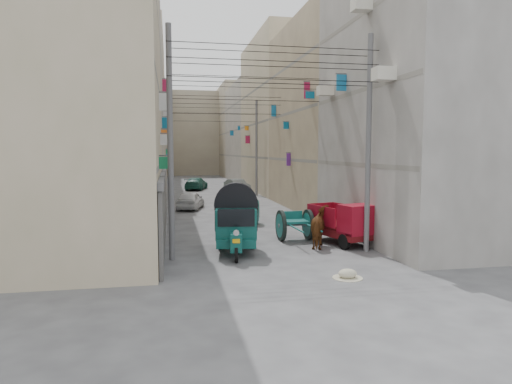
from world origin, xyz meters
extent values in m
plane|color=#434345|center=(0.00, 0.00, 0.00)|extent=(140.00, 140.00, 0.00)
cube|color=#BCA98E|center=(-8.00, 8.00, 6.50)|extent=(8.00, 10.00, 13.00)
cube|color=slate|center=(-4.12, 8.00, 3.20)|extent=(0.25, 9.80, 0.18)
cube|color=slate|center=(-4.12, 8.00, 6.20)|extent=(0.25, 9.80, 0.18)
cube|color=slate|center=(-4.12, 8.00, 9.20)|extent=(0.25, 9.80, 0.18)
cube|color=#ACA093|center=(-8.00, 19.00, 6.00)|extent=(8.00, 12.00, 12.00)
cube|color=slate|center=(-4.12, 19.00, 3.20)|extent=(0.25, 11.76, 0.18)
cube|color=slate|center=(-4.12, 19.00, 6.20)|extent=(0.25, 11.76, 0.18)
cube|color=slate|center=(-4.12, 19.00, 9.20)|extent=(0.25, 11.76, 0.18)
cube|color=tan|center=(-8.00, 32.00, 7.00)|extent=(8.00, 14.00, 14.00)
cube|color=slate|center=(-4.12, 32.00, 3.20)|extent=(0.25, 13.72, 0.18)
cube|color=slate|center=(-4.12, 32.00, 6.20)|extent=(0.25, 13.72, 0.18)
cube|color=slate|center=(-4.12, 32.00, 9.20)|extent=(0.25, 13.72, 0.18)
cube|color=#A49F9A|center=(-8.00, 46.00, 5.90)|extent=(8.00, 14.00, 11.80)
cube|color=slate|center=(-4.12, 46.00, 3.20)|extent=(0.25, 13.72, 0.18)
cube|color=slate|center=(-4.12, 46.00, 6.20)|extent=(0.25, 13.72, 0.18)
cube|color=slate|center=(-4.12, 46.00, 9.20)|extent=(0.25, 13.72, 0.18)
cube|color=tan|center=(-8.00, 59.00, 6.75)|extent=(8.00, 12.00, 13.50)
cube|color=slate|center=(-4.12, 59.00, 3.20)|extent=(0.25, 11.76, 0.18)
cube|color=slate|center=(-4.12, 59.00, 6.20)|extent=(0.25, 11.76, 0.18)
cube|color=slate|center=(-4.12, 59.00, 9.20)|extent=(0.25, 11.76, 0.18)
cube|color=#A49F9A|center=(8.00, 8.00, 6.50)|extent=(8.00, 10.00, 13.00)
cube|color=slate|center=(4.12, 8.00, 3.20)|extent=(0.25, 9.80, 0.18)
cube|color=slate|center=(4.12, 8.00, 6.20)|extent=(0.25, 9.80, 0.18)
cube|color=slate|center=(4.12, 8.00, 9.20)|extent=(0.25, 9.80, 0.18)
cube|color=tan|center=(8.00, 19.00, 6.00)|extent=(8.00, 12.00, 12.00)
cube|color=slate|center=(4.12, 19.00, 3.20)|extent=(0.25, 11.76, 0.18)
cube|color=slate|center=(4.12, 19.00, 6.20)|extent=(0.25, 11.76, 0.18)
cube|color=slate|center=(4.12, 19.00, 9.20)|extent=(0.25, 11.76, 0.18)
cube|color=#BCA98E|center=(8.00, 32.00, 7.00)|extent=(8.00, 14.00, 14.00)
cube|color=slate|center=(4.12, 32.00, 3.20)|extent=(0.25, 13.72, 0.18)
cube|color=slate|center=(4.12, 32.00, 6.20)|extent=(0.25, 13.72, 0.18)
cube|color=slate|center=(4.12, 32.00, 9.20)|extent=(0.25, 13.72, 0.18)
cube|color=#ACA093|center=(8.00, 46.00, 5.90)|extent=(8.00, 14.00, 11.80)
cube|color=slate|center=(4.12, 46.00, 3.20)|extent=(0.25, 13.72, 0.18)
cube|color=slate|center=(4.12, 46.00, 6.20)|extent=(0.25, 13.72, 0.18)
cube|color=slate|center=(4.12, 46.00, 9.20)|extent=(0.25, 13.72, 0.18)
cube|color=tan|center=(8.00, 59.00, 6.75)|extent=(8.00, 12.00, 13.50)
cube|color=slate|center=(4.12, 59.00, 3.20)|extent=(0.25, 11.76, 0.18)
cube|color=slate|center=(4.12, 59.00, 6.20)|extent=(0.25, 11.76, 0.18)
cube|color=slate|center=(4.12, 59.00, 9.20)|extent=(0.25, 11.76, 0.18)
cube|color=tan|center=(0.00, 66.00, 6.50)|extent=(22.00, 10.00, 13.00)
cube|color=#4B4B50|center=(-3.92, 4.80, 1.30)|extent=(0.12, 3.00, 2.60)
cube|color=#5A5A5C|center=(-3.90, 4.80, 2.75)|extent=(0.18, 3.20, 0.25)
cube|color=#4B4B50|center=(-3.92, 8.50, 1.30)|extent=(0.12, 3.00, 2.60)
cube|color=#5A5A5C|center=(-3.90, 8.50, 2.75)|extent=(0.18, 3.20, 0.25)
cube|color=#4B4B50|center=(-3.92, 12.20, 1.30)|extent=(0.12, 3.00, 2.60)
cube|color=#5A5A5C|center=(-3.90, 12.20, 2.75)|extent=(0.18, 3.20, 0.25)
cube|color=#4B4B50|center=(-3.92, 16.00, 1.30)|extent=(0.12, 3.00, 2.60)
cube|color=#5A5A5C|center=(-3.90, 16.00, 2.75)|extent=(0.18, 3.20, 0.25)
cube|color=orange|center=(3.81, 34.28, 5.98)|extent=(0.38, 0.08, 0.41)
cube|color=#176CA1|center=(-3.86, 41.61, 3.62)|extent=(0.27, 0.08, 0.71)
cube|color=#188850|center=(-3.78, 6.43, 3.35)|extent=(0.44, 0.08, 0.42)
cube|color=#0C618A|center=(-3.77, 15.80, 5.17)|extent=(0.45, 0.08, 0.84)
cube|color=#176CA1|center=(3.79, 44.88, 5.91)|extent=(0.41, 0.08, 0.59)
cube|color=silver|center=(-3.81, 9.76, 4.24)|extent=(0.38, 0.08, 0.44)
cube|color=#A51640|center=(3.78, 33.54, 4.85)|extent=(0.43, 0.08, 0.72)
cube|color=#176CA1|center=(3.86, 39.62, 6.25)|extent=(0.28, 0.08, 0.44)
cube|color=#A51640|center=(-3.76, 20.00, 7.85)|extent=(0.48, 0.08, 0.84)
cube|color=#188850|center=(-3.85, 38.07, 3.67)|extent=(0.31, 0.08, 0.44)
cube|color=#0C618A|center=(3.82, 19.02, 5.41)|extent=(0.35, 0.08, 0.45)
cube|color=#176CA1|center=(3.83, 22.65, 6.65)|extent=(0.34, 0.08, 0.79)
cube|color=orange|center=(-3.86, 12.02, 4.50)|extent=(0.28, 0.08, 0.52)
cube|color=#5D227F|center=(-3.86, 29.62, 6.26)|extent=(0.28, 0.08, 0.74)
cube|color=#5D227F|center=(3.87, 18.51, 3.22)|extent=(0.26, 0.08, 0.80)
cube|color=orange|center=(3.83, 9.37, 6.69)|extent=(0.34, 0.08, 0.55)
cube|color=silver|center=(-3.76, 8.55, 5.67)|extent=(0.47, 0.08, 0.67)
cube|color=silver|center=(-3.80, 21.15, 6.14)|extent=(0.40, 0.08, 0.47)
cube|color=#A51640|center=(-3.84, 21.66, 5.24)|extent=(0.32, 0.08, 0.55)
cube|color=#0C618A|center=(3.76, 13.74, 6.73)|extent=(0.47, 0.08, 0.35)
cube|color=#A51640|center=(3.84, 14.58, 7.07)|extent=(0.32, 0.08, 0.89)
cube|color=#176CA1|center=(3.78, 9.29, 6.73)|extent=(0.44, 0.08, 0.69)
cube|color=#0C618A|center=(-4.06, 6.00, 3.00)|extent=(0.10, 3.20, 0.80)
cube|color=#5D227F|center=(-4.06, 15.00, 3.00)|extent=(0.10, 3.20, 0.80)
cube|color=orange|center=(-4.06, 27.00, 3.00)|extent=(0.10, 3.20, 0.80)
cube|color=#5D227F|center=(-4.06, 39.00, 3.00)|extent=(0.10, 3.20, 0.80)
cube|color=orange|center=(4.06, 6.00, 3.00)|extent=(0.10, 3.20, 0.80)
cube|color=#A51640|center=(4.06, 15.00, 3.00)|extent=(0.10, 3.20, 0.80)
cube|color=#176CA1|center=(4.06, 27.00, 3.00)|extent=(0.10, 3.20, 0.80)
cube|color=#5D227F|center=(4.06, 39.00, 3.00)|extent=(0.10, 3.20, 0.80)
cube|color=silver|center=(3.65, 5.00, 6.40)|extent=(0.70, 0.55, 0.45)
cube|color=silver|center=(3.65, 11.00, 6.60)|extent=(0.70, 0.55, 0.45)
cube|color=silver|center=(3.65, 7.00, 9.30)|extent=(0.70, 0.55, 0.45)
cylinder|color=#5A5A5C|center=(-3.60, 6.00, 4.00)|extent=(0.20, 0.20, 8.00)
cylinder|color=#5A5A5C|center=(3.60, 6.00, 4.00)|extent=(0.20, 0.20, 8.00)
cylinder|color=#5A5A5C|center=(-3.60, 28.00, 4.00)|extent=(0.20, 0.20, 8.00)
cylinder|color=#5A5A5C|center=(3.60, 28.00, 4.00)|extent=(0.20, 0.20, 8.00)
cylinder|color=black|center=(0.00, 5.50, 6.20)|extent=(7.40, 0.02, 0.02)
cylinder|color=black|center=(0.00, 5.50, 6.80)|extent=(7.40, 0.02, 0.02)
cylinder|color=black|center=(0.00, 5.50, 7.30)|extent=(7.40, 0.02, 0.02)
cylinder|color=black|center=(0.00, 6.50, 6.20)|extent=(7.40, 0.02, 0.02)
cylinder|color=black|center=(0.00, 6.50, 6.80)|extent=(7.40, 0.02, 0.02)
cylinder|color=black|center=(0.00, 6.50, 7.30)|extent=(7.40, 0.02, 0.02)
cylinder|color=black|center=(0.00, 12.00, 6.20)|extent=(7.40, 0.02, 0.02)
cylinder|color=black|center=(0.00, 12.00, 6.80)|extent=(7.40, 0.02, 0.02)
cylinder|color=black|center=(0.00, 12.00, 7.30)|extent=(7.40, 0.02, 0.02)
cylinder|color=black|center=(0.00, 20.00, 6.20)|extent=(7.40, 0.02, 0.02)
cylinder|color=black|center=(0.00, 20.00, 6.80)|extent=(7.40, 0.02, 0.02)
cylinder|color=black|center=(0.00, 20.00, 7.30)|extent=(7.40, 0.02, 0.02)
cylinder|color=black|center=(0.00, 28.00, 6.20)|extent=(7.40, 0.02, 0.02)
cylinder|color=black|center=(0.00, 28.00, 6.80)|extent=(7.40, 0.02, 0.02)
cylinder|color=black|center=(0.00, 28.00, 7.30)|extent=(7.40, 0.02, 0.02)
cylinder|color=black|center=(-1.47, 5.15, 0.31)|extent=(0.22, 0.64, 0.63)
cylinder|color=black|center=(-1.77, 7.34, 0.31)|extent=(0.22, 0.64, 0.63)
cylinder|color=black|center=(-0.56, 7.16, 0.31)|extent=(0.22, 0.64, 0.63)
cube|color=#0C443E|center=(-1.26, 6.59, 0.54)|extent=(1.69, 2.30, 0.31)
cube|color=#0C443E|center=(-1.46, 5.21, 0.67)|extent=(0.46, 0.55, 0.61)
cylinder|color=silver|center=(-1.50, 4.95, 1.06)|extent=(0.21, 0.08, 0.20)
cube|color=#D3990B|center=(-1.50, 4.93, 0.78)|extent=(0.25, 0.07, 0.13)
cube|color=#0C443E|center=(-1.25, 6.64, 1.17)|extent=(1.71, 2.09, 1.06)
cube|color=black|center=(-1.39, 5.68, 1.45)|extent=(1.28, 0.25, 0.61)
cube|color=black|center=(-1.98, 6.75, 1.29)|extent=(0.24, 1.33, 0.73)
cube|color=black|center=(-0.52, 6.54, 1.29)|extent=(0.24, 1.33, 0.73)
cube|color=silver|center=(-1.40, 5.65, 0.61)|extent=(1.39, 0.26, 0.07)
cylinder|color=black|center=(0.92, 8.53, 0.65)|extent=(0.19, 1.30, 1.30)
cylinder|color=#145B56|center=(0.92, 8.53, 0.65)|extent=(0.20, 1.02, 1.01)
cylinder|color=#5A5A5C|center=(0.92, 8.53, 0.65)|extent=(0.21, 0.17, 0.17)
cylinder|color=black|center=(2.12, 8.58, 0.65)|extent=(0.19, 1.30, 1.30)
cylinder|color=#145B56|center=(2.12, 8.58, 0.65)|extent=(0.20, 1.02, 1.01)
cylinder|color=#5A5A5C|center=(2.12, 8.58, 0.65)|extent=(0.21, 0.17, 0.17)
cylinder|color=#5A5A5C|center=(1.52, 8.55, 0.65)|extent=(1.25, 0.12, 0.07)
cube|color=#145B56|center=(1.52, 8.55, 0.81)|extent=(1.01, 1.05, 0.09)
cube|color=#145B56|center=(1.50, 9.02, 1.02)|extent=(0.97, 0.11, 0.32)
cylinder|color=#145B56|center=(1.19, 7.38, 0.74)|extent=(0.15, 2.13, 0.06)
cylinder|color=#145B56|center=(1.93, 7.41, 0.74)|extent=(0.15, 2.13, 0.06)
cylinder|color=black|center=(2.90, 6.43, 0.30)|extent=(0.32, 0.62, 0.60)
cylinder|color=black|center=(2.37, 8.35, 0.30)|extent=(0.32, 0.62, 0.60)
cylinder|color=black|center=(4.03, 6.75, 0.30)|extent=(0.32, 0.62, 0.60)
cylinder|color=black|center=(3.50, 8.67, 0.30)|extent=(0.32, 0.62, 0.60)
cube|color=#580C10|center=(3.20, 7.55, 0.50)|extent=(2.07, 3.23, 0.32)
cube|color=maroon|center=(3.48, 6.54, 1.13)|extent=(1.52, 1.27, 1.13)
cube|color=black|center=(3.59, 6.13, 1.22)|extent=(1.15, 0.37, 0.50)
cube|color=#580C10|center=(3.07, 8.03, 0.74)|extent=(1.84, 2.28, 0.11)
cube|color=maroon|center=(2.43, 7.85, 1.13)|extent=(0.59, 1.93, 0.77)
cube|color=maroon|center=(3.70, 8.20, 1.13)|extent=(0.59, 1.93, 0.77)
cube|color=maroon|center=(2.80, 8.97, 1.13)|extent=(1.32, 0.42, 0.77)
cylinder|color=#145B56|center=(-0.52, 13.41, 0.63)|extent=(0.47, 1.21, 1.26)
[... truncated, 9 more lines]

